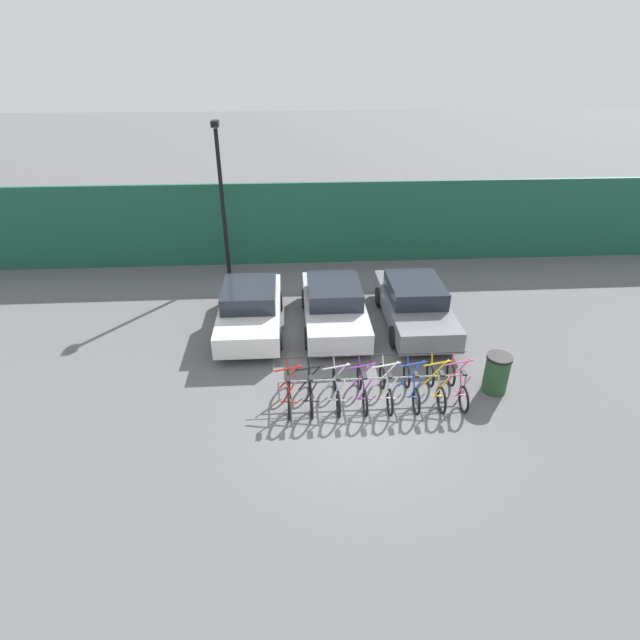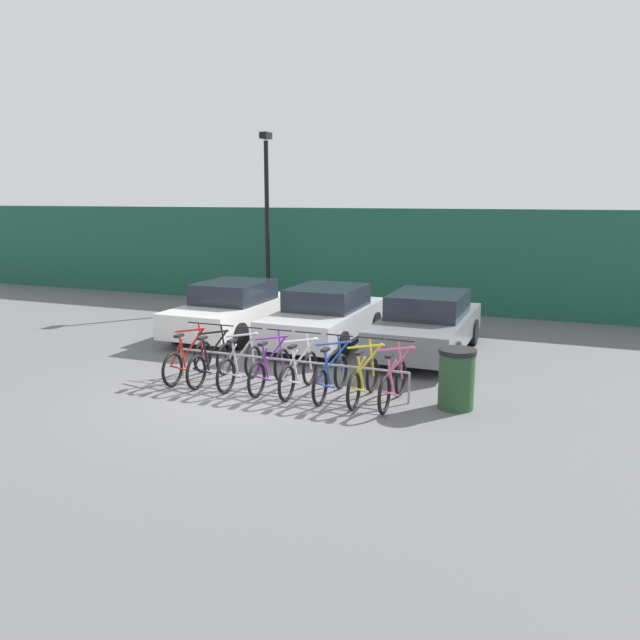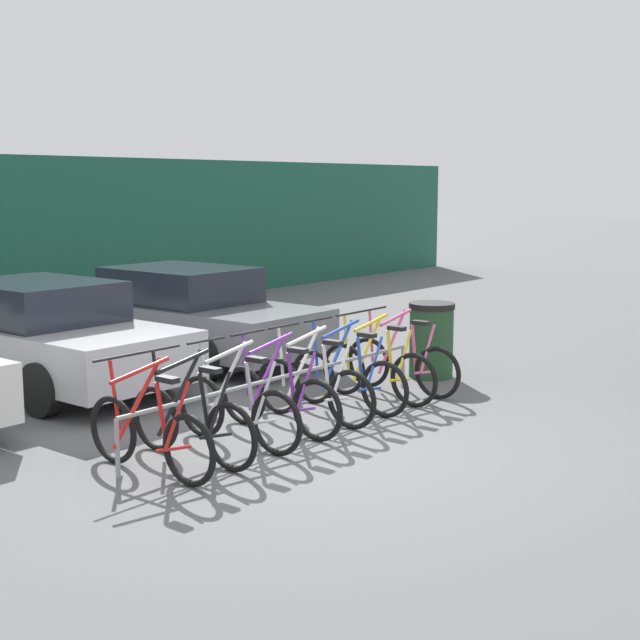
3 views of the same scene
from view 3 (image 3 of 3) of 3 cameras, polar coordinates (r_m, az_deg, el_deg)
name	(u,v)px [view 3 (image 3 of 3)]	position (r m, az deg, el deg)	size (l,w,h in m)	color
ground_plane	(299,448)	(9.09, -1.35, -8.17)	(120.00, 120.00, 0.00)	#59595B
bike_rack	(286,381)	(9.82, -2.19, -3.90)	(4.69, 0.04, 0.57)	gray
bicycle_red	(149,434)	(8.33, -10.87, -7.21)	(0.68, 1.71, 1.05)	black
bicycle_black	(192,423)	(8.67, -8.22, -6.52)	(0.68, 1.71, 1.05)	black
bicycle_silver	(238,410)	(9.09, -5.30, -5.74)	(0.68, 1.71, 1.05)	black
bicycle_purple	(279,398)	(9.54, -2.65, -5.02)	(0.68, 1.71, 1.05)	black
bicycle_white	(314,388)	(9.97, -0.41, -4.40)	(0.68, 1.71, 1.05)	black
bicycle_blue	(348,379)	(10.45, 1.78, -3.79)	(0.68, 1.71, 1.05)	black
bicycle_yellow	(378,370)	(10.93, 3.71, -3.24)	(0.68, 1.71, 1.05)	black
bicycle_pink	(402,364)	(11.37, 5.26, -2.80)	(0.68, 1.71, 1.05)	black
car_silver	(40,336)	(12.09, -17.47, -0.96)	(1.91, 4.32, 1.40)	#B7B7BC
car_grey	(185,314)	(13.57, -8.62, 0.37)	(1.91, 4.44, 1.40)	slate
trash_bin	(431,340)	(12.32, 7.14, -1.26)	(0.63, 0.63, 1.03)	#234728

